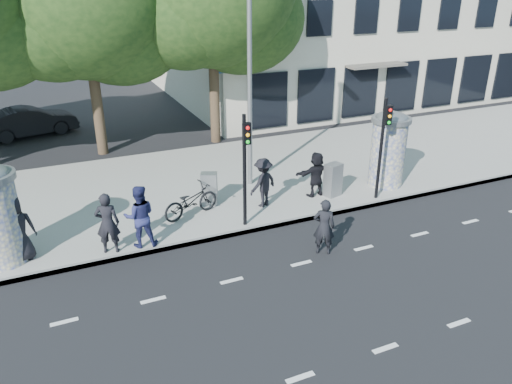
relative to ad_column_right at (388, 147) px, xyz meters
name	(u,v)px	position (x,y,z in m)	size (l,w,h in m)	color
ground	(329,292)	(-5.20, -4.70, -1.54)	(120.00, 120.00, 0.00)	black
sidewalk	(222,181)	(-5.20, 2.80, -1.46)	(40.00, 8.00, 0.15)	gray
curb	(267,227)	(-5.20, -1.15, -1.46)	(40.00, 0.10, 0.16)	slate
lane_dash_near	(385,348)	(-5.20, -6.90, -1.53)	(32.00, 0.12, 0.01)	silver
lane_dash_far	(301,263)	(-5.20, -3.30, -1.53)	(32.00, 0.12, 0.01)	silver
ad_column_right	(388,147)	(0.00, 0.00, 0.00)	(1.36, 1.36, 2.65)	beige
traffic_pole_near	(245,160)	(-5.80, -0.91, 0.69)	(0.22, 0.31, 3.40)	black
traffic_pole_far	(383,139)	(-1.00, -0.91, 0.69)	(0.22, 0.31, 3.40)	black
street_lamp	(250,52)	(-4.40, 1.93, 3.26)	(0.25, 0.93, 8.00)	slate
tree_near_left	(84,3)	(-8.70, 8.00, 4.53)	(6.80, 6.80, 8.97)	#38281C
ped_a	(17,229)	(-11.96, -0.32, -0.48)	(0.89, 0.58, 1.82)	black
ped_b	(107,223)	(-9.77, -0.85, -0.52)	(0.63, 0.41, 1.73)	black
ped_c	(140,216)	(-8.91, -0.85, -0.50)	(0.87, 0.68, 1.78)	navy
ped_d	(263,182)	(-4.75, 0.13, -0.58)	(1.05, 0.60, 1.62)	black
ped_f	(316,174)	(-2.78, 0.15, -0.61)	(1.44, 0.52, 1.55)	black
man_road	(324,227)	(-4.39, -3.03, -0.73)	(0.59, 0.39, 1.61)	black
bicycle	(191,201)	(-7.11, 0.36, -0.89)	(1.91, 0.67, 1.00)	black
cabinet_left	(209,189)	(-6.30, 0.97, -0.85)	(0.52, 0.38, 1.08)	gray
cabinet_right	(333,180)	(-2.25, -0.08, -0.82)	(0.55, 0.40, 1.14)	gray
car_mid	(30,121)	(-11.41, 12.02, -0.85)	(4.16, 1.45, 1.37)	black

